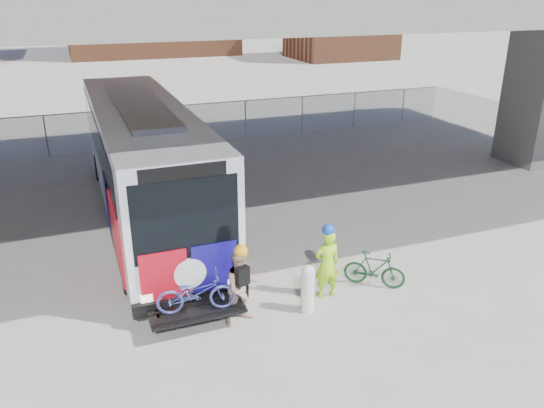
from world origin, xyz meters
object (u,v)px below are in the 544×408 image
bollard (308,287)px  cyclist_tan (242,286)px  cyclist_hivis (327,262)px  bike_parked (374,269)px  bus (143,153)px

bollard → cyclist_tan: (-1.48, 0.15, 0.26)m
cyclist_hivis → bike_parked: 1.37m
bus → bollard: 7.34m
bollard → bus: bearing=110.0°
cyclist_tan → bike_parked: bearing=-11.6°
cyclist_tan → bike_parked: size_ratio=1.25×
bus → bike_parked: bus is taller
cyclist_hivis → bike_parked: cyclist_hivis is taller
bus → bollard: (2.46, -6.75, -1.49)m
bollard → cyclist_hivis: bearing=32.0°
cyclist_tan → bike_parked: cyclist_tan is taller
cyclist_hivis → cyclist_tan: bearing=9.4°
cyclist_hivis → bike_parked: size_ratio=1.25×
bollard → cyclist_tan: cyclist_tan is taller
cyclist_tan → cyclist_hivis: bearing=-8.8°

